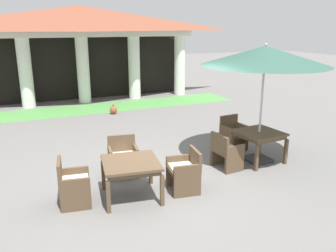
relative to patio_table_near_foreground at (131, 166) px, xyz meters
name	(u,v)px	position (x,y,z in m)	size (l,w,h in m)	color
ground_plane	(164,180)	(0.85, 0.44, -0.62)	(60.00, 60.00, 0.00)	slate
background_pavilion	(80,31)	(0.85, 8.95, 2.28)	(10.06, 2.40, 3.89)	white
lawn_strip	(92,109)	(0.85, 7.56, -0.62)	(11.86, 1.82, 0.01)	#519347
patio_table_near_foreground	(131,166)	(0.00, 0.00, 0.00)	(1.17, 1.17, 0.72)	brown
patio_chair_near_foreground_east	(185,171)	(1.04, -0.16, -0.22)	(0.63, 0.68, 0.83)	brown
patio_chair_near_foreground_west	(73,184)	(-1.04, 0.16, -0.23)	(0.61, 0.66, 0.86)	brown
patio_chair_near_foreground_north	(123,157)	(0.16, 1.04, -0.22)	(0.68, 0.59, 0.85)	brown
patio_table_mid_left	(259,136)	(3.33, 0.51, 0.01)	(1.03, 1.03, 0.73)	brown
patio_umbrella_mid_left	(265,57)	(3.33, 0.51, 1.84)	(2.84, 2.84, 2.76)	#2D2D2D
patio_chair_mid_left_north	(233,134)	(3.26, 1.46, -0.22)	(0.60, 0.55, 0.87)	brown
patio_chair_mid_left_west	(226,152)	(2.37, 0.44, -0.22)	(0.54, 0.65, 0.83)	brown
terracotta_urn	(113,110)	(1.41, 6.38, -0.47)	(0.26, 0.26, 0.38)	brown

